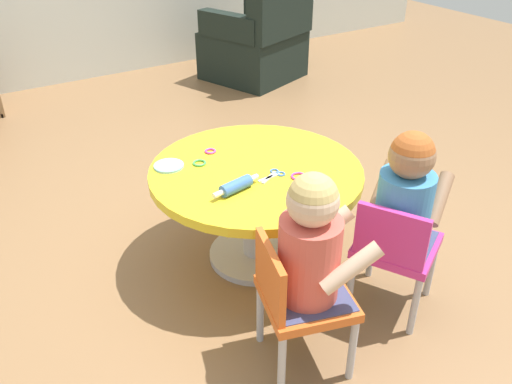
{
  "coord_description": "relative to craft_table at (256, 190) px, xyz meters",
  "views": [
    {
      "loc": [
        -1.08,
        -1.71,
        1.57
      ],
      "look_at": [
        0.0,
        0.0,
        0.36
      ],
      "focal_mm": 37.5,
      "sensor_mm": 36.0,
      "label": 1
    }
  ],
  "objects": [
    {
      "name": "cookie_cutter_0",
      "position": [
        -0.19,
        0.17,
        0.11
      ],
      "size": [
        0.06,
        0.06,
        0.01
      ],
      "primitive_type": "torus",
      "color": "#4CB259",
      "rests_on": "craft_table"
    },
    {
      "name": "child_chair_right",
      "position": [
        0.28,
        -0.58,
        -0.06
      ],
      "size": [
        0.41,
        0.41,
        0.54
      ],
      "color": "#B7B7BC",
      "rests_on": "ground"
    },
    {
      "name": "seated_child_right",
      "position": [
        0.31,
        -0.56,
        0.16
      ],
      "size": [
        0.43,
        0.4,
        0.51
      ],
      "color": "#3F4772",
      "rests_on": "ground"
    },
    {
      "name": "seated_child_left",
      "position": [
        -0.18,
        -0.62,
        0.16
      ],
      "size": [
        0.41,
        0.35,
        0.51
      ],
      "color": "#3F4772",
      "rests_on": "ground"
    },
    {
      "name": "cookie_cutter_1",
      "position": [
        -0.09,
        0.24,
        0.11
      ],
      "size": [
        0.05,
        0.05,
        0.01
      ],
      "primitive_type": "torus",
      "color": "#D83FA5",
      "rests_on": "craft_table"
    },
    {
      "name": "craft_table",
      "position": [
        0.0,
        0.0,
        0.0
      ],
      "size": [
        0.92,
        0.92,
        0.48
      ],
      "color": "silver",
      "rests_on": "ground"
    },
    {
      "name": "rolling_pin",
      "position": [
        -0.17,
        -0.12,
        0.13
      ],
      "size": [
        0.23,
        0.08,
        0.05
      ],
      "color": "#3F72CC",
      "rests_on": "craft_table"
    },
    {
      "name": "cookie_cutter_2",
      "position": [
        0.11,
        -0.16,
        0.11
      ],
      "size": [
        0.07,
        0.07,
        0.01
      ],
      "primitive_type": "torus",
      "color": "#D83FA5",
      "rests_on": "craft_table"
    },
    {
      "name": "craft_scissors",
      "position": [
        0.03,
        -0.09,
        0.11
      ],
      "size": [
        0.14,
        0.09,
        0.01
      ],
      "color": "silver",
      "rests_on": "craft_table"
    },
    {
      "name": "child_chair_left",
      "position": [
        -0.21,
        -0.61,
        -0.06
      ],
      "size": [
        0.37,
        0.37,
        0.54
      ],
      "color": "#B7B7BC",
      "rests_on": "ground"
    },
    {
      "name": "armchair_dark",
      "position": [
        1.38,
        2.15,
        -0.06
      ],
      "size": [
        0.9,
        0.91,
        0.85
      ],
      "color": "black",
      "rests_on": "ground"
    },
    {
      "name": "ground_plane",
      "position": [
        0.0,
        0.0,
        -0.37
      ],
      "size": [
        10.0,
        10.0,
        0.0
      ],
      "primitive_type": "plane",
      "color": "olive"
    },
    {
      "name": "playdough_blob_0",
      "position": [
        -0.31,
        0.21,
        0.11
      ],
      "size": [
        0.13,
        0.13,
        0.01
      ],
      "primitive_type": "cylinder",
      "color": "#8CCCF2",
      "rests_on": "craft_table"
    }
  ]
}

